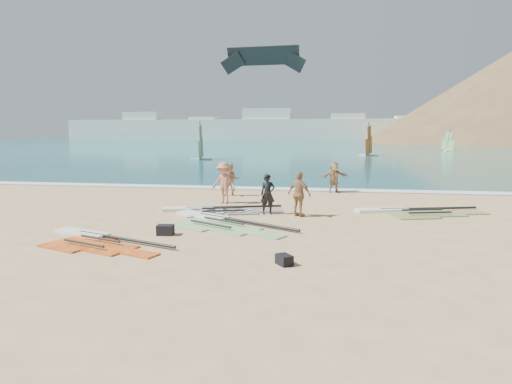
# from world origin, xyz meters

# --- Properties ---
(ground) EXTENTS (300.00, 300.00, 0.00)m
(ground) POSITION_xyz_m (0.00, 0.00, 0.00)
(ground) COLOR tan
(ground) RESTS_ON ground
(sea) EXTENTS (300.00, 240.00, 0.06)m
(sea) POSITION_xyz_m (0.00, 132.00, 0.00)
(sea) COLOR #0B424F
(sea) RESTS_ON ground
(surf_line) EXTENTS (300.00, 1.20, 0.04)m
(surf_line) POSITION_xyz_m (0.00, 12.30, 0.00)
(surf_line) COLOR white
(surf_line) RESTS_ON ground
(far_town) EXTENTS (160.00, 8.00, 12.00)m
(far_town) POSITION_xyz_m (-15.72, 150.00, 4.49)
(far_town) COLOR white
(far_town) RESTS_ON ground
(rig_grey) EXTENTS (5.42, 2.98, 0.20)m
(rig_grey) POSITION_xyz_m (-2.71, 4.66, 0.05)
(rig_grey) COLOR #242426
(rig_grey) RESTS_ON ground
(rig_green) EXTENTS (5.35, 4.14, 0.20)m
(rig_green) POSITION_xyz_m (-1.96, 2.43, 0.05)
(rig_green) COLOR #51CA22
(rig_green) RESTS_ON ground
(rig_orange) EXTENTS (5.58, 2.96, 0.20)m
(rig_orange) POSITION_xyz_m (5.80, 5.66, 0.05)
(rig_orange) COLOR orange
(rig_orange) RESTS_ON ground
(rig_red) EXTENTS (4.87, 2.92, 0.20)m
(rig_red) POSITION_xyz_m (-5.13, -0.92, 0.05)
(rig_red) COLOR red
(rig_red) RESTS_ON ground
(gear_bag_near) EXTENTS (0.59, 0.46, 0.35)m
(gear_bag_near) POSITION_xyz_m (-3.16, 0.27, 0.17)
(gear_bag_near) COLOR black
(gear_bag_near) RESTS_ON ground
(gear_bag_far) EXTENTS (0.52, 0.55, 0.27)m
(gear_bag_far) POSITION_xyz_m (1.11, -2.34, 0.13)
(gear_bag_far) COLOR black
(gear_bag_far) RESTS_ON ground
(person_wetsuit) EXTENTS (0.72, 0.59, 1.71)m
(person_wetsuit) POSITION_xyz_m (-0.24, 4.46, 0.85)
(person_wetsuit) COLOR black
(person_wetsuit) RESTS_ON ground
(beachgoer_left) EXTENTS (0.97, 0.82, 1.76)m
(beachgoer_left) POSITION_xyz_m (-2.86, 9.19, 0.88)
(beachgoer_left) COLOR tan
(beachgoer_left) RESTS_ON ground
(beachgoer_mid) EXTENTS (1.47, 1.12, 2.01)m
(beachgoer_mid) POSITION_xyz_m (-2.69, 6.81, 1.00)
(beachgoer_mid) COLOR #B07153
(beachgoer_mid) RESTS_ON ground
(beachgoer_back) EXTENTS (1.16, 0.95, 1.85)m
(beachgoer_back) POSITION_xyz_m (1.10, 4.17, 0.92)
(beachgoer_back) COLOR #A1754F
(beachgoer_back) RESTS_ON ground
(beachgoer_right) EXTENTS (1.74, 1.09, 1.79)m
(beachgoer_right) POSITION_xyz_m (2.65, 11.50, 0.89)
(beachgoer_right) COLOR tan
(beachgoer_right) RESTS_ON ground
(windsurfer_left) EXTENTS (2.66, 3.16, 4.73)m
(windsurfer_left) POSITION_xyz_m (-12.93, 37.62, 1.35)
(windsurfer_left) COLOR white
(windsurfer_left) RESTS_ON ground
(windsurfer_centre) EXTENTS (2.70, 2.97, 4.78)m
(windsurfer_centre) POSITION_xyz_m (8.23, 49.93, 1.36)
(windsurfer_centre) COLOR white
(windsurfer_centre) RESTS_ON ground
(windsurfer_right) EXTENTS (1.94, 1.97, 3.86)m
(windsurfer_right) POSITION_xyz_m (23.54, 67.24, 1.17)
(windsurfer_right) COLOR white
(windsurfer_right) RESTS_ON ground
(kitesurf_kite) EXTENTS (9.41, 1.37, 2.85)m
(kitesurf_kite) POSITION_xyz_m (-4.76, 34.14, 11.36)
(kitesurf_kite) COLOR black
(kitesurf_kite) RESTS_ON ground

